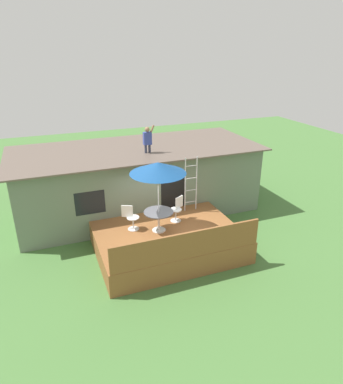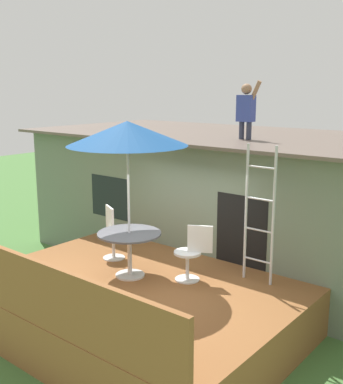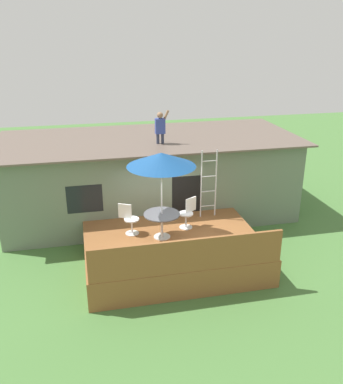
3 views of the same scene
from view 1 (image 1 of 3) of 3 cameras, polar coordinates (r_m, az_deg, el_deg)
ground_plane at (r=12.88m, az=-0.83°, el=-9.27°), size 40.00×40.00×0.00m
house at (r=15.32m, az=-5.57°, el=2.09°), size 10.50×4.50×2.87m
deck at (r=12.67m, az=-0.84°, el=-7.73°), size 5.00×3.98×0.80m
deck_railing at (r=10.69m, az=2.79°, el=-8.75°), size 4.90×0.08×0.90m
patio_table at (r=12.13m, az=-2.13°, el=-3.91°), size 1.04×1.04×0.74m
patio_umbrella at (r=11.44m, az=-2.26°, el=3.98°), size 1.90×1.90×2.54m
step_ladder at (r=13.47m, az=3.21°, el=1.28°), size 0.52×0.04×2.20m
person_figure at (r=13.98m, az=-3.95°, el=8.87°), size 0.47×0.20×1.11m
patio_chair_left at (r=12.36m, az=-6.68°, el=-4.20°), size 0.58×0.44×0.92m
patio_chair_right at (r=12.89m, az=0.91°, el=-2.84°), size 0.58×0.44×0.92m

